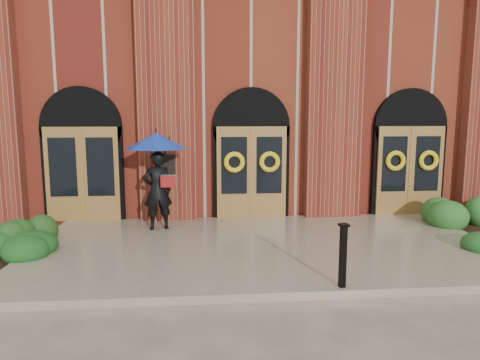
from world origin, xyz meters
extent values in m
plane|color=tan|center=(0.00, 0.00, 0.00)|extent=(90.00, 90.00, 0.00)
cube|color=tan|center=(0.00, 0.15, 0.07)|extent=(10.00, 5.30, 0.15)
cube|color=maroon|center=(0.00, 8.90, 3.50)|extent=(16.00, 12.00, 7.00)
cube|color=black|center=(-2.25, 2.47, 1.65)|extent=(0.40, 0.05, 0.55)
cube|color=maroon|center=(-2.25, 2.73, 3.50)|extent=(1.50, 0.45, 7.00)
cube|color=maroon|center=(2.25, 2.73, 3.50)|extent=(1.50, 0.45, 7.00)
cube|color=olive|center=(-4.50, 2.71, 1.40)|extent=(1.90, 0.10, 2.50)
cylinder|color=black|center=(-4.50, 2.85, 2.65)|extent=(2.10, 0.22, 2.10)
cube|color=olive|center=(0.00, 2.71, 1.40)|extent=(1.90, 0.10, 2.50)
cylinder|color=black|center=(0.00, 2.85, 2.65)|extent=(2.10, 0.22, 2.10)
cube|color=olive|center=(4.50, 2.71, 1.40)|extent=(1.90, 0.10, 2.50)
cylinder|color=black|center=(4.50, 2.85, 2.65)|extent=(2.10, 0.22, 2.10)
torus|color=yellow|center=(-0.48, 2.59, 1.70)|extent=(0.57, 0.13, 0.57)
torus|color=yellow|center=(0.48, 2.59, 1.70)|extent=(0.57, 0.13, 0.57)
torus|color=yellow|center=(4.02, 2.59, 1.70)|extent=(0.57, 0.13, 0.57)
torus|color=yellow|center=(4.98, 2.59, 1.70)|extent=(0.57, 0.13, 0.57)
imported|color=black|center=(-2.44, 1.65, 1.11)|extent=(0.80, 0.64, 1.93)
cone|color=#1538A4|center=(-2.44, 1.65, 2.33)|extent=(1.84, 1.84, 0.39)
cylinder|color=black|center=(-2.39, 1.60, 1.82)|extent=(0.02, 0.02, 0.64)
cube|color=#B0B2B5|center=(-2.16, 1.50, 1.37)|extent=(0.40, 0.27, 0.28)
cube|color=maroon|center=(-2.16, 1.40, 1.37)|extent=(0.35, 0.12, 0.28)
cube|color=black|center=(0.90, -2.35, 0.66)|extent=(0.11, 0.11, 1.01)
cube|color=black|center=(0.90, -2.35, 1.18)|extent=(0.17, 0.17, 0.04)
ellipsoid|color=#1F4416|center=(-5.20, 0.77, 0.34)|extent=(2.64, 1.06, 0.68)
ellipsoid|color=#194919|center=(-5.10, 0.00, 0.27)|extent=(1.53, 1.31, 0.54)
camera|label=1|loc=(-1.33, -8.81, 2.88)|focal=32.00mm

